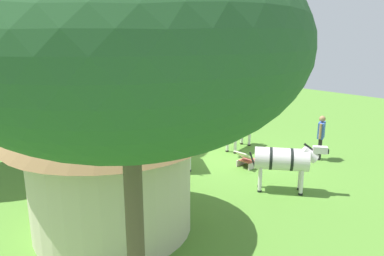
{
  "coord_description": "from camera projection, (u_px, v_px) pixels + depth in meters",
  "views": [
    {
      "loc": [
        -9.57,
        9.58,
        4.53
      ],
      "look_at": [
        1.11,
        0.81,
        1.0
      ],
      "focal_mm": 34.31,
      "sensor_mm": 36.0,
      "label": 1
    }
  ],
  "objects": [
    {
      "name": "guest_beside_umbrella",
      "position": [
        133.0,
        136.0,
        12.99
      ],
      "size": [
        0.44,
        0.52,
        1.72
      ],
      "rotation": [
        0.0,
        0.0,
        5.31
      ],
      "color": "black",
      "rests_on": "ground_plane"
    },
    {
      "name": "zebra_toward_hut",
      "position": [
        283.0,
        160.0,
        10.69
      ],
      "size": [
        1.82,
        1.63,
        1.52
      ],
      "rotation": [
        0.0,
        0.0,
        2.28
      ],
      "color": "silver",
      "rests_on": "ground_plane"
    },
    {
      "name": "zebra_nearest_camera",
      "position": [
        238.0,
        125.0,
        14.71
      ],
      "size": [
        1.06,
        2.26,
        1.56
      ],
      "rotation": [
        0.0,
        0.0,
        0.28
      ],
      "color": "silver",
      "rests_on": "ground_plane"
    },
    {
      "name": "acacia_tree_right_background",
      "position": [
        45.0,
        73.0,
        13.16
      ],
      "size": [
        2.49,
        2.49,
        3.98
      ],
      "color": "brown",
      "rests_on": "ground_plane"
    },
    {
      "name": "zebra_by_umbrella",
      "position": [
        181.0,
        139.0,
        12.84
      ],
      "size": [
        1.96,
        1.37,
        1.52
      ],
      "rotation": [
        0.0,
        0.0,
        4.19
      ],
      "color": "silver",
      "rests_on": "ground_plane"
    },
    {
      "name": "patio_chair_east_end",
      "position": [
        102.0,
        135.0,
        15.09
      ],
      "size": [
        0.61,
        0.61,
        0.9
      ],
      "rotation": [
        0.0,
        0.0,
        -3.91
      ],
      "color": "silver",
      "rests_on": "ground_plane"
    },
    {
      "name": "striped_lounge_chair",
      "position": [
        247.0,
        160.0,
        12.87
      ],
      "size": [
        0.61,
        0.85,
        0.64
      ],
      "rotation": [
        0.0,
        0.0,
        3.23
      ],
      "color": "#C0584C",
      "rests_on": "ground_plane"
    },
    {
      "name": "patio_dining_table",
      "position": [
        132.0,
        132.0,
        14.96
      ],
      "size": [
        1.48,
        1.0,
        0.74
      ],
      "rotation": [
        0.0,
        0.0,
        0.09
      ],
      "color": "silver",
      "rests_on": "ground_plane"
    },
    {
      "name": "thatched_hut",
      "position": [
        110.0,
        141.0,
        8.38
      ],
      "size": [
        4.59,
        4.59,
        3.92
      ],
      "rotation": [
        0.0,
        0.0,
        2.57
      ],
      "color": "beige",
      "rests_on": "ground_plane"
    },
    {
      "name": "patio_chair_near_lawn",
      "position": [
        162.0,
        136.0,
        14.99
      ],
      "size": [
        0.61,
        0.6,
        0.9
      ],
      "rotation": [
        0.0,
        0.0,
        -0.69
      ],
      "color": "silver",
      "rests_on": "ground_plane"
    },
    {
      "name": "acacia_tree_far_lawn",
      "position": [
        127.0,
        48.0,
        3.68
      ],
      "size": [
        3.64,
        3.64,
        5.5
      ],
      "color": "brown",
      "rests_on": "ground_plane"
    },
    {
      "name": "standing_watcher",
      "position": [
        321.0,
        133.0,
        13.46
      ],
      "size": [
        0.37,
        0.56,
        1.67
      ],
      "rotation": [
        0.0,
        0.0,
        -1.16
      ],
      "color": "black",
      "rests_on": "ground_plane"
    },
    {
      "name": "patio_chair_near_hut",
      "position": [
        139.0,
        128.0,
        16.19
      ],
      "size": [
        0.61,
        0.61,
        0.9
      ],
      "rotation": [
        0.0,
        0.0,
        0.79
      ],
      "color": "white",
      "rests_on": "ground_plane"
    },
    {
      "name": "ground_plane",
      "position": [
        226.0,
        155.0,
        14.18
      ],
      "size": [
        36.0,
        36.0,
        0.0
      ],
      "primitive_type": "plane",
      "color": "#51862E"
    },
    {
      "name": "patio_chair_west_end",
      "position": [
        125.0,
        144.0,
        13.79
      ],
      "size": [
        0.61,
        0.61,
        0.9
      ],
      "rotation": [
        0.0,
        0.0,
        -2.3
      ],
      "color": "silver",
      "rests_on": "ground_plane"
    },
    {
      "name": "shade_umbrella",
      "position": [
        130.0,
        84.0,
        14.47
      ],
      "size": [
        4.05,
        4.05,
        3.02
      ],
      "color": "brown",
      "rests_on": "ground_plane"
    }
  ]
}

